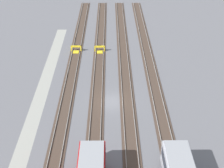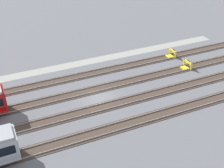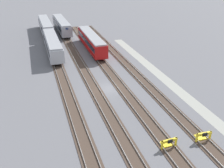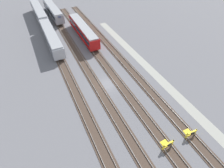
% 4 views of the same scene
% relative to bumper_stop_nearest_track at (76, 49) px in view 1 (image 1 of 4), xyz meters
% --- Properties ---
extents(ground_plane, '(400.00, 400.00, 0.00)m').
position_rel_bumper_stop_nearest_track_xyz_m(ground_plane, '(16.23, 6.72, -0.51)').
color(ground_plane, slate).
extents(service_walkway, '(54.00, 2.00, 0.01)m').
position_rel_bumper_stop_nearest_track_xyz_m(service_walkway, '(16.23, -4.02, -0.51)').
color(service_walkway, '#9E9E93').
rests_on(service_walkway, ground).
extents(rail_track_nearest, '(90.00, 2.23, 0.21)m').
position_rel_bumper_stop_nearest_track_xyz_m(rail_track_nearest, '(16.23, 0.01, -0.47)').
color(rail_track_nearest, '#47382D').
rests_on(rail_track_nearest, ground).
extents(rail_track_near_inner, '(90.00, 2.24, 0.21)m').
position_rel_bumper_stop_nearest_track_xyz_m(rail_track_near_inner, '(16.23, 4.48, -0.47)').
color(rail_track_near_inner, '#47382D').
rests_on(rail_track_near_inner, ground).
extents(rail_track_middle, '(90.00, 2.24, 0.21)m').
position_rel_bumper_stop_nearest_track_xyz_m(rail_track_middle, '(16.23, 8.96, -0.47)').
color(rail_track_middle, '#47382D').
rests_on(rail_track_middle, ground).
extents(rail_track_far_inner, '(90.00, 2.23, 0.21)m').
position_rel_bumper_stop_nearest_track_xyz_m(rail_track_far_inner, '(16.23, 13.44, -0.47)').
color(rail_track_far_inner, '#47382D').
rests_on(rail_track_far_inner, ground).
extents(bumper_stop_nearest_track, '(1.36, 2.01, 1.22)m').
position_rel_bumper_stop_nearest_track_xyz_m(bumper_stop_nearest_track, '(0.00, 0.00, 0.00)').
color(bumper_stop_nearest_track, yellow).
rests_on(bumper_stop_nearest_track, ground).
extents(bumper_stop_near_inner_track, '(1.38, 2.01, 1.22)m').
position_rel_bumper_stop_nearest_track_xyz_m(bumper_stop_near_inner_track, '(0.09, 4.49, 0.00)').
color(bumper_stop_near_inner_track, yellow).
rests_on(bumper_stop_near_inner_track, ground).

